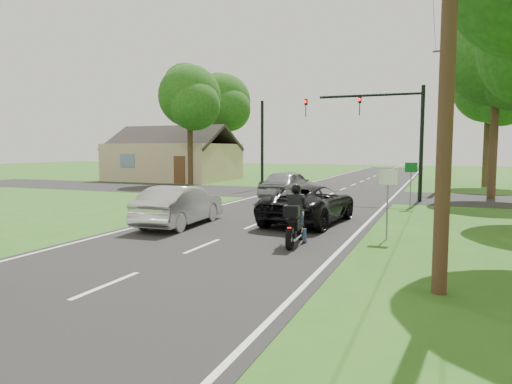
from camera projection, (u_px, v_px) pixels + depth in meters
ground at (203, 247)px, 12.85m from camera, size 140.00×140.00×0.00m
road at (302, 206)px, 22.08m from camera, size 8.00×100.00×0.01m
cross_road at (330, 194)px, 27.62m from camera, size 60.00×7.00×0.01m
motorcycle_rider at (295, 221)px, 12.96m from camera, size 0.60×2.07×1.78m
dark_suv at (309, 204)px, 16.93m from camera, size 2.77×5.29×1.42m
silver_sedan at (180, 206)px, 16.29m from camera, size 1.79×4.44×1.43m
silver_suv at (289, 185)px, 24.59m from camera, size 2.25×4.85×1.61m
traffic_signal at (385, 123)px, 24.13m from camera, size 6.38×0.44×6.00m
signal_pole_far at (262, 145)px, 31.12m from camera, size 0.20×0.20×6.00m
utility_pole_near at (449, 19)px, 8.21m from camera, size 1.60×0.28×10.00m
utility_pole_far at (443, 114)px, 30.36m from camera, size 1.60×0.28×10.00m
sign_white at (388, 187)px, 13.70m from camera, size 0.55×0.07×2.12m
sign_green at (411, 174)px, 21.00m from camera, size 0.55×0.07×2.12m
tree_row_d at (504, 61)px, 24.22m from camera, size 5.76×5.58×10.45m
tree_row_e at (494, 91)px, 32.46m from camera, size 5.28×5.12×9.61m
tree_left_near at (191, 99)px, 34.88m from camera, size 5.12×4.96×9.22m
tree_left_far at (225, 104)px, 44.76m from camera, size 5.76×5.58×10.14m
house at (174, 160)px, 40.81m from camera, size 10.20×8.00×4.84m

